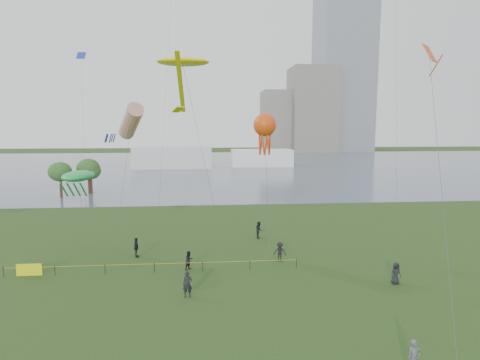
{
  "coord_description": "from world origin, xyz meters",
  "views": [
    {
      "loc": [
        -2.58,
        -20.24,
        12.15
      ],
      "look_at": [
        0.0,
        10.0,
        8.0
      ],
      "focal_mm": 30.0,
      "sensor_mm": 36.0,
      "label": 1
    }
  ],
  "objects": [
    {
      "name": "spectator_g",
      "position": [
        3.09,
        21.79,
        0.9
      ],
      "size": [
        0.78,
        0.95,
        1.8
      ],
      "primitive_type": "imported",
      "rotation": [
        0.0,
        0.0,
        1.45
      ],
      "color": "black",
      "rests_on": "ground_plane"
    },
    {
      "name": "pavilion_left",
      "position": [
        -12.0,
        95.0,
        3.0
      ],
      "size": [
        22.0,
        8.0,
        6.0
      ],
      "primitive_type": "cube",
      "color": "silver",
      "rests_on": "ground_plane"
    },
    {
      "name": "spectator_c",
      "position": [
        -9.11,
        16.35,
        0.92
      ],
      "size": [
        0.62,
        1.14,
        1.84
      ],
      "primitive_type": "imported",
      "rotation": [
        0.0,
        0.0,
        1.73
      ],
      "color": "black",
      "rests_on": "ground_plane"
    },
    {
      "name": "spectator_f",
      "position": [
        -3.99,
        7.18,
        0.94
      ],
      "size": [
        0.72,
        0.51,
        1.88
      ],
      "primitive_type": "imported",
      "rotation": [
        0.0,
        0.0,
        0.09
      ],
      "color": "black",
      "rests_on": "ground_plane"
    },
    {
      "name": "tower",
      "position": [
        62.0,
        168.0,
        60.0
      ],
      "size": [
        24.0,
        24.0,
        120.0
      ],
      "primitive_type": "cube",
      "color": "slate",
      "rests_on": "ground_plane"
    },
    {
      "name": "kite_stingray",
      "position": [
        -4.53,
        16.7,
        17.68
      ],
      "size": [
        6.1,
        9.95,
        18.14
      ],
      "rotation": [
        0.0,
        0.0,
        0.3
      ],
      "color": "#3F3F42"
    },
    {
      "name": "fence",
      "position": [
        -13.08,
        12.23,
        0.55
      ],
      "size": [
        24.07,
        0.07,
        1.05
      ],
      "color": "black",
      "rests_on": "ground_plane"
    },
    {
      "name": "lake",
      "position": [
        0.0,
        100.0,
        0.02
      ],
      "size": [
        400.0,
        120.0,
        0.08
      ],
      "primitive_type": "cube",
      "color": "#505C6E",
      "rests_on": "ground_plane"
    },
    {
      "name": "pavilion_right",
      "position": [
        14.0,
        98.0,
        2.5
      ],
      "size": [
        18.0,
        7.0,
        5.0
      ],
      "primitive_type": "cube",
      "color": "white",
      "rests_on": "ground_plane"
    },
    {
      "name": "building_mid",
      "position": [
        46.0,
        162.0,
        19.0
      ],
      "size": [
        20.0,
        20.0,
        38.0
      ],
      "primitive_type": "cube",
      "color": "slate",
      "rests_on": "ground_plane"
    },
    {
      "name": "kite_octopus",
      "position": [
        3.11,
        18.31,
        12.11
      ],
      "size": [
        2.21,
        8.11,
        13.3
      ],
      "rotation": [
        0.0,
        0.0,
        -0.39
      ],
      "color": "#3F3F42"
    },
    {
      "name": "ground_plane",
      "position": [
        0.0,
        0.0,
        0.0
      ],
      "size": [
        400.0,
        400.0,
        0.0
      ],
      "primitive_type": "plane",
      "color": "#1A3210"
    },
    {
      "name": "spectator_a",
      "position": [
        -4.09,
        12.67,
        0.81
      ],
      "size": [
        0.99,
        0.99,
        1.62
      ],
      "primitive_type": "imported",
      "rotation": [
        0.0,
        0.0,
        0.8
      ],
      "color": "black",
      "rests_on": "ground_plane"
    },
    {
      "name": "kite_delta",
      "position": [
        13.46,
        7.77,
        16.39
      ],
      "size": [
        6.56,
        15.22,
        18.01
      ],
      "rotation": [
        0.0,
        0.0,
        0.27
      ],
      "color": "#3F3F42"
    },
    {
      "name": "trees",
      "position": [
        -35.1,
        47.4,
        4.99
      ],
      "size": [
        27.13,
        13.6,
        7.76
      ],
      "color": "#322117",
      "rests_on": "ground_plane"
    },
    {
      "name": "spectator_b",
      "position": [
        3.94,
        14.09,
        0.88
      ],
      "size": [
        1.26,
        0.9,
        1.76
      ],
      "primitive_type": "imported",
      "rotation": [
        0.0,
        0.0,
        -0.23
      ],
      "color": "black",
      "rests_on": "ground_plane"
    },
    {
      "name": "building_low",
      "position": [
        32.0,
        168.0,
        14.0
      ],
      "size": [
        16.0,
        18.0,
        28.0
      ],
      "primitive_type": "cube",
      "color": "slate",
      "rests_on": "ground_plane"
    },
    {
      "name": "kite_creature",
      "position": [
        -14.25,
        17.25,
        7.53
      ],
      "size": [
        2.9,
        6.19,
        8.02
      ],
      "rotation": [
        0.0,
        0.0,
        0.26
      ],
      "color": "#3F3F42"
    },
    {
      "name": "spectator_d",
      "position": [
        11.91,
        8.22,
        0.85
      ],
      "size": [
        0.92,
        0.68,
        1.7
      ],
      "primitive_type": "imported",
      "rotation": [
        0.0,
        0.0,
        0.18
      ],
      "color": "black",
      "rests_on": "ground_plane"
    },
    {
      "name": "kite_windsock",
      "position": [
        -9.92,
        20.32,
        12.53
      ],
      "size": [
        4.14,
        8.59,
        14.36
      ],
      "rotation": [
        0.0,
        0.0,
        -0.08
      ],
      "color": "#3F3F42"
    },
    {
      "name": "kite_flyer",
      "position": [
        7.41,
        -2.88,
        0.91
      ],
      "size": [
        0.69,
        0.48,
        1.83
      ],
      "primitive_type": "imported",
      "rotation": [
        0.0,
        0.0,
        0.06
      ],
      "color": "#525359",
      "rests_on": "ground_plane"
    }
  ]
}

